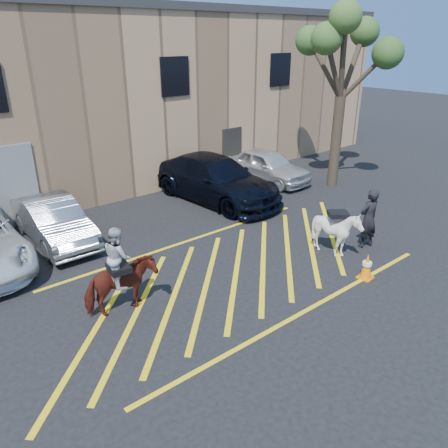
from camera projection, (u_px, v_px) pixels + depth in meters
ground at (229, 268)px, 12.43m from camera, size 90.00×90.00×0.00m
car_silver_sedan at (53, 221)px, 13.79m from camera, size 1.50×4.24×1.40m
car_blue_suv at (215, 179)px, 17.31m from camera, size 2.94×6.12×1.72m
car_white_suv at (267, 166)px, 19.60m from camera, size 1.95×4.33×1.44m
handler at (369, 219)px, 13.35m from camera, size 0.74×0.54×1.87m
warehouse at (57, 95)px, 19.49m from camera, size 32.42×10.20×7.30m
hatching_zone at (236, 272)px, 12.22m from camera, size 12.60×5.12×0.01m
mounted_bay at (120, 279)px, 10.11m from camera, size 1.75×0.97×2.19m
saddled_white at (336, 232)px, 12.91m from camera, size 1.75×1.78×1.47m
traffic_cone at (367, 266)px, 11.76m from camera, size 0.41×0.41×0.73m
tree at (345, 47)px, 17.12m from camera, size 3.99×4.37×7.31m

